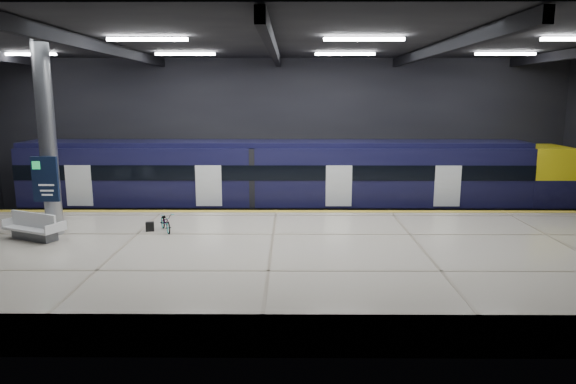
{
  "coord_description": "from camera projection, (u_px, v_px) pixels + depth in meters",
  "views": [
    {
      "loc": [
        0.66,
        -19.16,
        6.09
      ],
      "look_at": [
        0.52,
        1.5,
        2.2
      ],
      "focal_mm": 32.0,
      "sensor_mm": 36.0,
      "label": 1
    }
  ],
  "objects": [
    {
      "name": "ground",
      "position": [
        274.0,
        255.0,
        19.96
      ],
      "size": [
        30.0,
        30.0,
        0.0
      ],
      "primitive_type": "plane",
      "color": "black",
      "rests_on": "ground"
    },
    {
      "name": "train",
      "position": [
        311.0,
        180.0,
        24.97
      ],
      "size": [
        29.4,
        2.84,
        3.79
      ],
      "color": "black",
      "rests_on": "ground"
    },
    {
      "name": "info_column",
      "position": [
        47.0,
        142.0,
        18.17
      ],
      "size": [
        0.9,
        0.78,
        6.9
      ],
      "color": "#9EA0A5",
      "rests_on": "platform"
    },
    {
      "name": "platform",
      "position": [
        272.0,
        261.0,
        17.4
      ],
      "size": [
        30.0,
        11.0,
        1.1
      ],
      "primitive_type": "cube",
      "color": "beige",
      "rests_on": "ground"
    },
    {
      "name": "pannier_bag",
      "position": [
        150.0,
        227.0,
        19.15
      ],
      "size": [
        0.33,
        0.23,
        0.35
      ],
      "primitive_type": "cube",
      "rotation": [
        0.0,
        0.0,
        0.19
      ],
      "color": "black",
      "rests_on": "platform"
    },
    {
      "name": "rails",
      "position": [
        278.0,
        219.0,
        25.35
      ],
      "size": [
        30.0,
        1.52,
        0.16
      ],
      "color": "gray",
      "rests_on": "ground"
    },
    {
      "name": "room_shell",
      "position": [
        273.0,
        106.0,
        18.9
      ],
      "size": [
        30.1,
        16.1,
        8.05
      ],
      "color": "black",
      "rests_on": "ground"
    },
    {
      "name": "bench",
      "position": [
        34.0,
        230.0,
        18.03
      ],
      "size": [
        2.37,
        1.72,
        0.97
      ],
      "rotation": [
        0.0,
        0.0,
        -0.42
      ],
      "color": "#595B60",
      "rests_on": "platform"
    },
    {
      "name": "bicycle",
      "position": [
        166.0,
        222.0,
        19.11
      ],
      "size": [
        1.03,
        1.43,
        0.72
      ],
      "primitive_type": "imported",
      "rotation": [
        0.0,
        0.0,
        0.46
      ],
      "color": "#99999E",
      "rests_on": "platform"
    },
    {
      "name": "safety_strip",
      "position": [
        276.0,
        211.0,
        22.46
      ],
      "size": [
        30.0,
        0.4,
        0.01
      ],
      "primitive_type": "cube",
      "color": "gold",
      "rests_on": "platform"
    }
  ]
}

